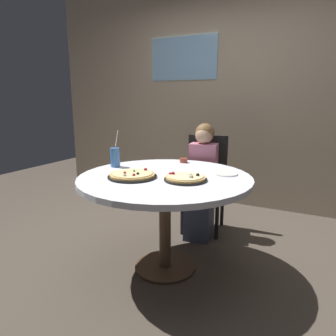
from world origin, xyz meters
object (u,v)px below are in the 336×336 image
(dining_table, at_px, (165,188))
(plate_small, at_px, (226,174))
(sauce_bowl, at_px, (184,160))
(soda_cup, at_px, (115,157))
(pizza_veggie, at_px, (132,175))
(pizza_cheese, at_px, (186,178))
(diner_child, at_px, (201,186))
(chair_wooden, at_px, (205,177))

(dining_table, distance_m, plate_small, 0.47)
(sauce_bowl, bearing_deg, soda_cup, -136.10)
(pizza_veggie, xyz_separation_m, pizza_cheese, (0.38, 0.10, 0.00))
(pizza_cheese, bearing_deg, dining_table, 165.89)
(soda_cup, bearing_deg, dining_table, -9.65)
(dining_table, bearing_deg, diner_child, 89.06)
(pizza_veggie, bearing_deg, pizza_cheese, 14.86)
(chair_wooden, relative_size, pizza_veggie, 2.65)
(diner_child, xyz_separation_m, pizza_veggie, (-0.20, -0.88, 0.28))
(pizza_cheese, relative_size, plate_small, 1.70)
(pizza_cheese, xyz_separation_m, plate_small, (0.20, 0.30, -0.01))
(pizza_veggie, bearing_deg, chair_wooden, 80.58)
(sauce_bowl, distance_m, plate_small, 0.53)
(dining_table, bearing_deg, sauce_bowl, 98.94)
(plate_small, bearing_deg, sauce_bowl, 151.28)
(pizza_cheese, distance_m, plate_small, 0.36)
(chair_wooden, distance_m, pizza_veggie, 1.10)
(soda_cup, bearing_deg, pizza_cheese, -10.86)
(dining_table, height_order, pizza_cheese, pizza_cheese)
(pizza_cheese, height_order, plate_small, pizza_cheese)
(pizza_veggie, bearing_deg, sauce_bowl, 80.54)
(chair_wooden, height_order, soda_cup, soda_cup)
(chair_wooden, bearing_deg, pizza_veggie, -99.42)
(dining_table, xyz_separation_m, plate_small, (0.39, 0.25, 0.10))
(plate_small, bearing_deg, soda_cup, -169.62)
(chair_wooden, distance_m, soda_cup, 1.01)
(diner_child, xyz_separation_m, plate_small, (0.37, -0.47, 0.27))
(dining_table, relative_size, chair_wooden, 1.35)
(pizza_veggie, relative_size, plate_small, 1.99)
(soda_cup, height_order, sauce_bowl, soda_cup)
(pizza_cheese, xyz_separation_m, soda_cup, (-0.71, 0.14, 0.06))
(diner_child, bearing_deg, pizza_cheese, -77.13)
(plate_small, bearing_deg, chair_wooden, 121.50)
(pizza_cheese, distance_m, soda_cup, 0.72)
(pizza_veggie, distance_m, soda_cup, 0.41)
(sauce_bowl, bearing_deg, dining_table, -81.06)
(diner_child, bearing_deg, chair_wooden, 98.34)
(pizza_veggie, bearing_deg, plate_small, 34.89)
(diner_child, height_order, pizza_veggie, diner_child)
(pizza_veggie, xyz_separation_m, soda_cup, (-0.33, 0.24, 0.07))
(pizza_veggie, distance_m, pizza_cheese, 0.39)
(pizza_veggie, xyz_separation_m, plate_small, (0.58, 0.40, -0.01))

